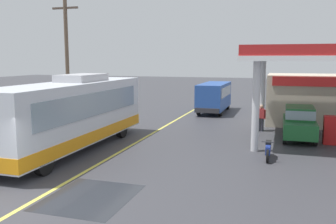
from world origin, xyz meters
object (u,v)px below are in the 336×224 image
minibus_opposing_lane (214,95)px  pedestrian_near_pump (261,116)px  coach_bus_main (72,115)px  car_at_pump (299,121)px  motorcycle_parked_forecourt (268,149)px  pedestrian_by_shop (292,117)px

minibus_opposing_lane → pedestrian_near_pump: bearing=-59.9°
coach_bus_main → car_at_pump: coach_bus_main is taller
motorcycle_parked_forecourt → pedestrian_near_pump: pedestrian_near_pump is taller
motorcycle_parked_forecourt → pedestrian_near_pump: 6.52m
car_at_pump → pedestrian_by_shop: size_ratio=2.53×
car_at_pump → minibus_opposing_lane: 11.01m
car_at_pump → motorcycle_parked_forecourt: bearing=-106.9°
pedestrian_near_pump → minibus_opposing_lane: bearing=120.1°
pedestrian_near_pump → pedestrian_by_shop: 1.82m
minibus_opposing_lane → pedestrian_by_shop: minibus_opposing_lane is taller
pedestrian_by_shop → motorcycle_parked_forecourt: bearing=-99.4°
pedestrian_near_pump → car_at_pump: bearing=-36.5°
coach_bus_main → minibus_opposing_lane: size_ratio=1.80×
motorcycle_parked_forecourt → pedestrian_by_shop: size_ratio=1.08×
pedestrian_near_pump → pedestrian_by_shop: (1.80, 0.27, 0.00)m
coach_bus_main → pedestrian_near_pump: (8.60, 7.54, -0.79)m
pedestrian_near_pump → pedestrian_by_shop: size_ratio=1.00×
coach_bus_main → motorcycle_parked_forecourt: coach_bus_main is taller
car_at_pump → minibus_opposing_lane: bearing=125.7°
motorcycle_parked_forecourt → pedestrian_near_pump: bearing=96.1°
minibus_opposing_lane → pedestrian_by_shop: 9.32m
coach_bus_main → motorcycle_parked_forecourt: 9.43m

